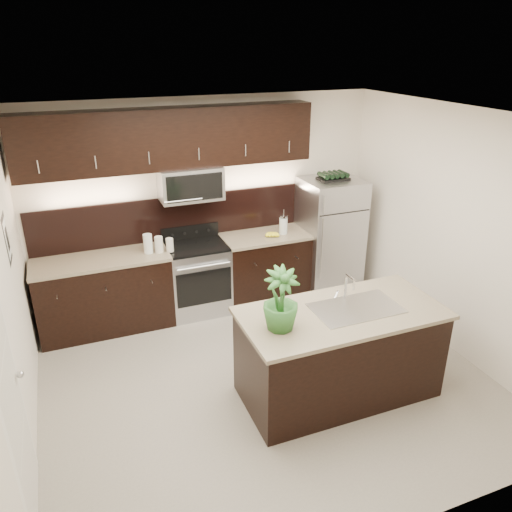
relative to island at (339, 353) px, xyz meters
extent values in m
plane|color=gray|center=(-0.60, 0.46, -0.47)|extent=(4.50, 4.50, 0.00)
cube|color=silver|center=(-0.60, 2.46, 0.88)|extent=(4.50, 0.02, 2.70)
cube|color=silver|center=(-0.60, -1.54, 0.88)|extent=(4.50, 0.02, 2.70)
cube|color=silver|center=(-2.85, 0.46, 0.88)|extent=(0.02, 4.00, 2.70)
cube|color=silver|center=(1.65, 0.46, 0.88)|extent=(0.02, 4.00, 2.70)
cube|color=white|center=(-0.60, 0.46, 2.23)|extent=(4.50, 4.00, 0.02)
cube|color=beige|center=(-2.83, -0.34, 0.54)|extent=(0.04, 0.80, 2.02)
sphere|color=silver|center=(-2.80, -0.02, 0.53)|extent=(0.06, 0.06, 0.06)
cube|color=black|center=(-2.84, 1.21, 1.18)|extent=(0.01, 0.32, 0.46)
cube|color=white|center=(-2.83, 1.21, 1.18)|extent=(0.00, 0.24, 0.36)
cube|color=black|center=(-2.01, 2.15, -0.02)|extent=(1.57, 0.62, 0.90)
cube|color=black|center=(0.11, 2.15, -0.02)|extent=(1.16, 0.62, 0.90)
cube|color=#B2B2B7|center=(-0.85, 2.15, -0.02)|extent=(0.76, 0.62, 0.90)
cube|color=black|center=(-0.85, 2.15, 0.44)|extent=(0.76, 0.60, 0.03)
cube|color=#BBAE8C|center=(-2.01, 2.15, 0.45)|extent=(1.59, 0.65, 0.04)
cube|color=#BBAE8C|center=(0.11, 2.15, 0.45)|extent=(1.18, 0.65, 0.04)
cube|color=black|center=(-1.05, 2.44, 0.75)|extent=(3.49, 0.02, 0.56)
cube|color=#B2B2B7|center=(-0.85, 2.26, 1.23)|extent=(0.76, 0.40, 0.40)
cube|color=black|center=(-1.05, 2.29, 1.78)|extent=(3.49, 0.33, 0.70)
cube|color=black|center=(0.00, 0.00, -0.02)|extent=(1.90, 0.90, 0.90)
cube|color=#BBAE8C|center=(0.00, 0.00, 0.45)|extent=(1.96, 0.96, 0.04)
cube|color=silver|center=(0.15, 0.00, 0.47)|extent=(0.84, 0.50, 0.01)
cylinder|color=silver|center=(0.15, 0.21, 0.59)|extent=(0.03, 0.03, 0.24)
cylinder|color=silver|center=(0.15, 0.14, 0.74)|extent=(0.02, 0.14, 0.02)
cylinder|color=silver|center=(0.15, 0.07, 0.69)|extent=(0.02, 0.02, 0.10)
cube|color=#B2B2B7|center=(1.04, 2.09, 0.33)|extent=(0.77, 0.70, 1.60)
cube|color=black|center=(1.04, 2.09, 1.15)|extent=(0.40, 0.25, 0.03)
cylinder|color=black|center=(0.89, 2.09, 1.20)|extent=(0.07, 0.23, 0.07)
cylinder|color=black|center=(0.96, 2.09, 1.20)|extent=(0.07, 0.23, 0.07)
cylinder|color=black|center=(1.04, 2.09, 1.20)|extent=(0.07, 0.23, 0.07)
cylinder|color=black|center=(1.11, 2.09, 1.20)|extent=(0.07, 0.23, 0.07)
cylinder|color=black|center=(1.19, 2.09, 1.20)|extent=(0.07, 0.23, 0.07)
imported|color=#2B6026|center=(-0.67, -0.06, 0.76)|extent=(0.34, 0.34, 0.58)
cylinder|color=silver|center=(-1.45, 2.10, 0.59)|extent=(0.11, 0.11, 0.24)
cylinder|color=beige|center=(-1.33, 2.07, 0.57)|extent=(0.10, 0.10, 0.20)
cylinder|color=beige|center=(-1.20, 2.04, 0.55)|extent=(0.09, 0.09, 0.17)
cylinder|color=silver|center=(0.33, 2.10, 0.58)|extent=(0.11, 0.11, 0.22)
cylinder|color=silver|center=(0.33, 2.10, 0.70)|extent=(0.11, 0.11, 0.02)
cylinder|color=silver|center=(0.33, 2.10, 0.75)|extent=(0.01, 0.01, 0.09)
ellipsoid|color=yellow|center=(0.11, 2.07, 0.50)|extent=(0.23, 0.21, 0.06)
camera|label=1|loc=(-2.28, -3.54, 2.84)|focal=35.00mm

